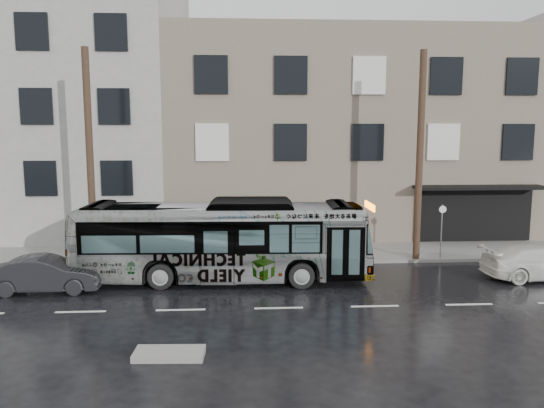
{
  "coord_description": "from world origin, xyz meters",
  "views": [
    {
      "loc": [
        -1.17,
        -19.21,
        5.82
      ],
      "look_at": [
        0.06,
        2.5,
        2.75
      ],
      "focal_mm": 35.0,
      "sensor_mm": 36.0,
      "label": 1
    }
  ],
  "objects": [
    {
      "name": "utility_pole_rear",
      "position": [
        -7.5,
        3.3,
        4.65
      ],
      "size": [
        0.3,
        0.3,
        9.0
      ],
      "primitive_type": "cylinder",
      "color": "#493324",
      "rests_on": "sidewalk"
    },
    {
      "name": "sidewalk",
      "position": [
        0.0,
        4.9,
        0.07
      ],
      "size": [
        90.0,
        3.6,
        0.15
      ],
      "primitive_type": "cube",
      "color": "gray",
      "rests_on": "ground"
    },
    {
      "name": "slush_pile",
      "position": [
        -3.08,
        -6.11,
        0.09
      ],
      "size": [
        1.83,
        0.88,
        0.18
      ],
      "primitive_type": "cube",
      "rotation": [
        0.0,
        0.0,
        -0.05
      ],
      "color": "#9F9D97",
      "rests_on": "ground"
    },
    {
      "name": "dark_sedan",
      "position": [
        -8.26,
        -0.23,
        0.65
      ],
      "size": [
        3.99,
        1.54,
        1.3
      ],
      "primitive_type": "imported",
      "rotation": [
        0.0,
        0.0,
        1.61
      ],
      "color": "black",
      "rests_on": "ground"
    },
    {
      "name": "ground",
      "position": [
        0.0,
        0.0,
        0.0
      ],
      "size": [
        120.0,
        120.0,
        0.0
      ],
      "primitive_type": "plane",
      "color": "black",
      "rests_on": "ground"
    },
    {
      "name": "bus",
      "position": [
        -1.95,
        0.88,
        1.58
      ],
      "size": [
        11.4,
        3.05,
        3.15
      ],
      "primitive_type": "imported",
      "rotation": [
        0.0,
        0.0,
        1.54
      ],
      "color": "#B2B2B2",
      "rests_on": "ground"
    },
    {
      "name": "white_sedan",
      "position": [
        10.48,
        0.4,
        0.65
      ],
      "size": [
        4.53,
        1.92,
        1.3
      ],
      "primitive_type": "imported",
      "rotation": [
        0.0,
        0.0,
        1.59
      ],
      "color": "silver",
      "rests_on": "ground"
    },
    {
      "name": "building_taupe",
      "position": [
        5.0,
        12.7,
        5.5
      ],
      "size": [
        20.0,
        12.0,
        11.0
      ],
      "primitive_type": "cube",
      "color": "gray",
      "rests_on": "ground"
    },
    {
      "name": "sign_post",
      "position": [
        7.6,
        3.3,
        1.35
      ],
      "size": [
        0.06,
        0.06,
        2.4
      ],
      "primitive_type": "cylinder",
      "color": "slate",
      "rests_on": "sidewalk"
    },
    {
      "name": "utility_pole_front",
      "position": [
        6.5,
        3.3,
        4.65
      ],
      "size": [
        0.3,
        0.3,
        9.0
      ],
      "primitive_type": "cylinder",
      "color": "#493324",
      "rests_on": "sidewalk"
    }
  ]
}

